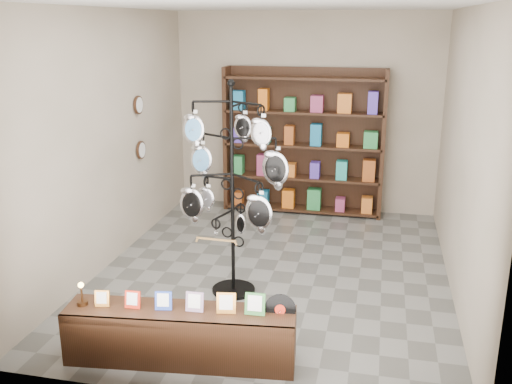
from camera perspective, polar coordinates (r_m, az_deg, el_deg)
ground at (r=6.84m, az=1.82°, el=-7.86°), size 5.00×5.00×0.00m
room_envelope at (r=6.30m, az=1.97°, el=7.63°), size 5.00×5.00×5.00m
display_tree at (r=5.89m, az=-2.40°, el=1.77°), size 1.17×1.07×2.30m
front_shelf at (r=5.11m, az=-7.55°, el=-14.00°), size 2.01×0.62×0.70m
back_shelving at (r=8.68m, az=4.73°, el=4.57°), size 2.42×0.36×2.20m
wall_clocks at (r=7.70m, az=-11.55°, el=6.32°), size 0.03×0.24×0.84m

